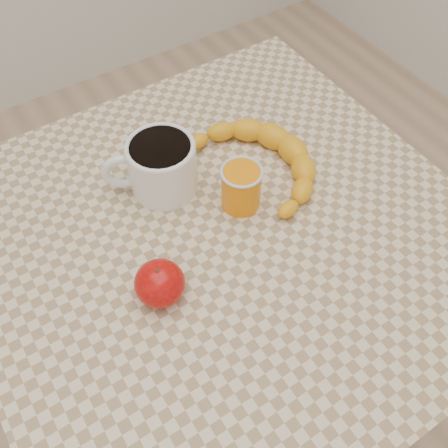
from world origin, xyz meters
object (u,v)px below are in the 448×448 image
apple (160,283)px  banana (262,161)px  orange_juice_glass (241,187)px  coffee_mug (160,165)px  table (224,260)px

apple → banana: size_ratio=0.31×
orange_juice_glass → coffee_mug: bearing=131.1°
coffee_mug → banana: 0.18m
table → coffee_mug: coffee_mug is taller
coffee_mug → orange_juice_glass: 0.14m
orange_juice_glass → banana: size_ratio=0.27×
orange_juice_glass → apple: size_ratio=0.89×
table → apple: bearing=-161.1°
banana → apple: bearing=-155.7°
apple → coffee_mug: bearing=60.9°
table → banana: banana is taller
coffee_mug → table: bearing=-75.5°
table → banana: size_ratio=2.71×
coffee_mug → apple: coffee_mug is taller
table → apple: (-0.14, -0.05, 0.12)m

